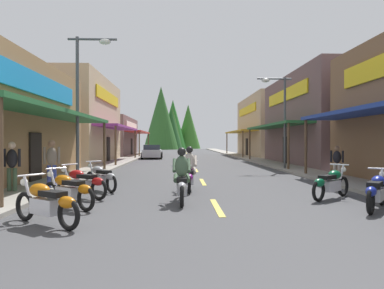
{
  "coord_description": "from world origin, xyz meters",
  "views": [
    {
      "loc": [
        -0.98,
        -0.71,
        1.74
      ],
      "look_at": [
        0.2,
        32.3,
        1.44
      ],
      "focal_mm": 32.09,
      "sensor_mm": 36.0,
      "label": 1
    }
  ],
  "objects_px": {
    "motorcycle_parked_left_0": "(46,202)",
    "rider_cruising_trailing": "(190,172)",
    "streetlamp_right": "(279,109)",
    "pedestrian_waiting": "(337,161)",
    "motorcycle_parked_left_3": "(101,177)",
    "motorcycle_parked_right_2": "(376,191)",
    "streetlamp_left": "(85,88)",
    "rider_cruising_lead": "(182,180)",
    "parked_car_curbside": "(152,152)",
    "motorcycle_parked_left_2": "(82,182)",
    "pedestrian_by_shop": "(12,164)",
    "pedestrian_browsing": "(52,161)",
    "motorcycle_parked_right_3": "(331,183)",
    "motorcycle_parked_left_1": "(68,190)"
  },
  "relations": [
    {
      "from": "motorcycle_parked_left_0",
      "to": "motorcycle_parked_left_2",
      "type": "bearing_deg",
      "value": -50.44
    },
    {
      "from": "streetlamp_left",
      "to": "motorcycle_parked_left_3",
      "type": "bearing_deg",
      "value": -64.69
    },
    {
      "from": "motorcycle_parked_right_2",
      "to": "pedestrian_browsing",
      "type": "xyz_separation_m",
      "value": [
        -9.51,
        3.77,
        0.56
      ]
    },
    {
      "from": "motorcycle_parked_left_2",
      "to": "motorcycle_parked_left_3",
      "type": "bearing_deg",
      "value": -65.79
    },
    {
      "from": "motorcycle_parked_left_0",
      "to": "rider_cruising_trailing",
      "type": "height_order",
      "value": "rider_cruising_trailing"
    },
    {
      "from": "streetlamp_right",
      "to": "motorcycle_parked_right_2",
      "type": "xyz_separation_m",
      "value": [
        -1.04,
        -12.05,
        -3.23
      ]
    },
    {
      "from": "streetlamp_left",
      "to": "streetlamp_right",
      "type": "bearing_deg",
      "value": 29.07
    },
    {
      "from": "motorcycle_parked_left_2",
      "to": "pedestrian_by_shop",
      "type": "xyz_separation_m",
      "value": [
        -2.48,
        0.78,
        0.52
      ]
    },
    {
      "from": "motorcycle_parked_left_0",
      "to": "pedestrian_waiting",
      "type": "bearing_deg",
      "value": -106.12
    },
    {
      "from": "motorcycle_parked_left_2",
      "to": "rider_cruising_lead",
      "type": "relative_size",
      "value": 0.87
    },
    {
      "from": "motorcycle_parked_left_3",
      "to": "pedestrian_waiting",
      "type": "height_order",
      "value": "pedestrian_waiting"
    },
    {
      "from": "streetlamp_left",
      "to": "rider_cruising_lead",
      "type": "bearing_deg",
      "value": -51.68
    },
    {
      "from": "rider_cruising_trailing",
      "to": "motorcycle_parked_right_2",
      "type": "bearing_deg",
      "value": -125.15
    },
    {
      "from": "motorcycle_parked_right_2",
      "to": "pedestrian_by_shop",
      "type": "height_order",
      "value": "pedestrian_by_shop"
    },
    {
      "from": "motorcycle_parked_right_2",
      "to": "streetlamp_right",
      "type": "bearing_deg",
      "value": 35.05
    },
    {
      "from": "pedestrian_browsing",
      "to": "parked_car_curbside",
      "type": "distance_m",
      "value": 22.66
    },
    {
      "from": "motorcycle_parked_right_3",
      "to": "motorcycle_parked_left_3",
      "type": "height_order",
      "value": "same"
    },
    {
      "from": "streetlamp_right",
      "to": "motorcycle_parked_right_2",
      "type": "bearing_deg",
      "value": -94.95
    },
    {
      "from": "streetlamp_right",
      "to": "pedestrian_waiting",
      "type": "relative_size",
      "value": 3.64
    },
    {
      "from": "motorcycle_parked_left_0",
      "to": "pedestrian_browsing",
      "type": "height_order",
      "value": "pedestrian_browsing"
    },
    {
      "from": "motorcycle_parked_right_2",
      "to": "rider_cruising_lead",
      "type": "xyz_separation_m",
      "value": [
        -4.93,
        1.18,
        0.17
      ]
    },
    {
      "from": "streetlamp_left",
      "to": "pedestrian_waiting",
      "type": "relative_size",
      "value": 4.04
    },
    {
      "from": "streetlamp_right",
      "to": "motorcycle_parked_right_3",
      "type": "xyz_separation_m",
      "value": [
        -1.47,
        -10.38,
        -3.23
      ]
    },
    {
      "from": "streetlamp_left",
      "to": "pedestrian_by_shop",
      "type": "relative_size",
      "value": 3.6
    },
    {
      "from": "motorcycle_parked_right_2",
      "to": "pedestrian_by_shop",
      "type": "xyz_separation_m",
      "value": [
        -10.46,
        2.88,
        0.52
      ]
    },
    {
      "from": "rider_cruising_lead",
      "to": "pedestrian_browsing",
      "type": "relative_size",
      "value": 1.2
    },
    {
      "from": "motorcycle_parked_left_0",
      "to": "rider_cruising_trailing",
      "type": "xyz_separation_m",
      "value": [
        3.09,
        4.87,
        0.17
      ]
    },
    {
      "from": "streetlamp_right",
      "to": "pedestrian_waiting",
      "type": "distance_m",
      "value": 6.43
    },
    {
      "from": "motorcycle_parked_left_0",
      "to": "streetlamp_right",
      "type": "bearing_deg",
      "value": -87.84
    },
    {
      "from": "motorcycle_parked_left_0",
      "to": "motorcycle_parked_left_3",
      "type": "bearing_deg",
      "value": -54.26
    },
    {
      "from": "motorcycle_parked_right_3",
      "to": "rider_cruising_trailing",
      "type": "distance_m",
      "value": 4.61
    },
    {
      "from": "motorcycle_parked_left_2",
      "to": "parked_car_curbside",
      "type": "height_order",
      "value": "parked_car_curbside"
    },
    {
      "from": "motorcycle_parked_right_2",
      "to": "motorcycle_parked_left_0",
      "type": "relative_size",
      "value": 0.95
    },
    {
      "from": "rider_cruising_trailing",
      "to": "pedestrian_by_shop",
      "type": "xyz_separation_m",
      "value": [
        -5.82,
        -0.65,
        0.35
      ]
    },
    {
      "from": "motorcycle_parked_left_3",
      "to": "parked_car_curbside",
      "type": "xyz_separation_m",
      "value": [
        -0.02,
        22.7,
        0.2
      ]
    },
    {
      "from": "pedestrian_waiting",
      "to": "rider_cruising_trailing",
      "type": "bearing_deg",
      "value": -31.18
    },
    {
      "from": "streetlamp_left",
      "to": "rider_cruising_trailing",
      "type": "bearing_deg",
      "value": -33.21
    },
    {
      "from": "rider_cruising_lead",
      "to": "parked_car_curbside",
      "type": "bearing_deg",
      "value": 6.36
    },
    {
      "from": "pedestrian_browsing",
      "to": "pedestrian_by_shop",
      "type": "bearing_deg",
      "value": -77.95
    },
    {
      "from": "motorcycle_parked_right_3",
      "to": "motorcycle_parked_left_2",
      "type": "distance_m",
      "value": 7.57
    },
    {
      "from": "motorcycle_parked_right_2",
      "to": "rider_cruising_trailing",
      "type": "distance_m",
      "value": 5.83
    },
    {
      "from": "motorcycle_parked_left_1",
      "to": "parked_car_curbside",
      "type": "bearing_deg",
      "value": -52.85
    },
    {
      "from": "pedestrian_browsing",
      "to": "streetlamp_left",
      "type": "bearing_deg",
      "value": 139.61
    },
    {
      "from": "motorcycle_parked_right_2",
      "to": "parked_car_curbside",
      "type": "relative_size",
      "value": 0.39
    },
    {
      "from": "motorcycle_parked_left_3",
      "to": "motorcycle_parked_left_0",
      "type": "bearing_deg",
      "value": 139.02
    },
    {
      "from": "motorcycle_parked_right_2",
      "to": "pedestrian_browsing",
      "type": "bearing_deg",
      "value": 108.37
    },
    {
      "from": "streetlamp_left",
      "to": "motorcycle_parked_right_2",
      "type": "distance_m",
      "value": 11.68
    },
    {
      "from": "streetlamp_left",
      "to": "pedestrian_browsing",
      "type": "relative_size",
      "value": 3.48
    },
    {
      "from": "motorcycle_parked_left_3",
      "to": "pedestrian_browsing",
      "type": "relative_size",
      "value": 0.93
    },
    {
      "from": "motorcycle_parked_right_2",
      "to": "motorcycle_parked_left_0",
      "type": "distance_m",
      "value": 7.85
    }
  ]
}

